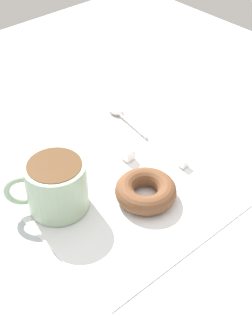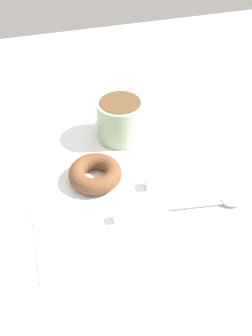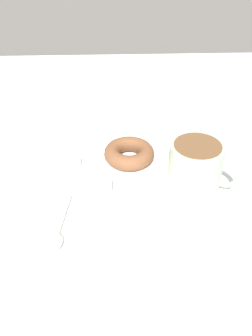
{
  "view_description": "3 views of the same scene",
  "coord_description": "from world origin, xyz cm",
  "px_view_note": "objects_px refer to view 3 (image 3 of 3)",
  "views": [
    {
      "loc": [
        40.34,
        -33.56,
        49.08
      ],
      "look_at": [
        0.23,
        2.18,
        2.3
      ],
      "focal_mm": 50.0,
      "sensor_mm": 36.0,
      "label": 1
    },
    {
      "loc": [
        12.84,
        46.23,
        45.96
      ],
      "look_at": [
        0.23,
        2.18,
        2.3
      ],
      "focal_mm": 40.0,
      "sensor_mm": 36.0,
      "label": 2
    },
    {
      "loc": [
        -50.08,
        4.1,
        40.25
      ],
      "look_at": [
        0.23,
        2.18,
        2.3
      ],
      "focal_mm": 40.0,
      "sensor_mm": 36.0,
      "label": 3
    }
  ],
  "objects_px": {
    "sugar_cube": "(106,186)",
    "spoon": "(57,235)",
    "coffee_cup": "(196,165)",
    "sugar_cube_extra": "(76,162)",
    "donut": "(129,153)"
  },
  "relations": [
    {
      "from": "coffee_cup",
      "to": "spoon",
      "type": "relative_size",
      "value": 0.94
    },
    {
      "from": "coffee_cup",
      "to": "spoon",
      "type": "bearing_deg",
      "value": 117.2
    },
    {
      "from": "donut",
      "to": "spoon",
      "type": "bearing_deg",
      "value": 148.99
    },
    {
      "from": "sugar_cube",
      "to": "sugar_cube_extra",
      "type": "relative_size",
      "value": 1.27
    },
    {
      "from": "donut",
      "to": "sugar_cube",
      "type": "height_order",
      "value": "donut"
    },
    {
      "from": "sugar_cube",
      "to": "sugar_cube_extra",
      "type": "distance_m",
      "value": 0.09
    },
    {
      "from": "spoon",
      "to": "sugar_cube_extra",
      "type": "height_order",
      "value": "sugar_cube_extra"
    },
    {
      "from": "coffee_cup",
      "to": "sugar_cube",
      "type": "relative_size",
      "value": 6.11
    },
    {
      "from": "donut",
      "to": "sugar_cube_extra",
      "type": "height_order",
      "value": "donut"
    },
    {
      "from": "coffee_cup",
      "to": "sugar_cube",
      "type": "distance_m",
      "value": 0.15
    },
    {
      "from": "spoon",
      "to": "sugar_cube_extra",
      "type": "bearing_deg",
      "value": -5.39
    },
    {
      "from": "spoon",
      "to": "sugar_cube",
      "type": "height_order",
      "value": "sugar_cube"
    },
    {
      "from": "sugar_cube",
      "to": "spoon",
      "type": "bearing_deg",
      "value": 145.13
    },
    {
      "from": "coffee_cup",
      "to": "sugar_cube",
      "type": "bearing_deg",
      "value": 94.52
    },
    {
      "from": "spoon",
      "to": "sugar_cube_extra",
      "type": "relative_size",
      "value": 8.31
    }
  ]
}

